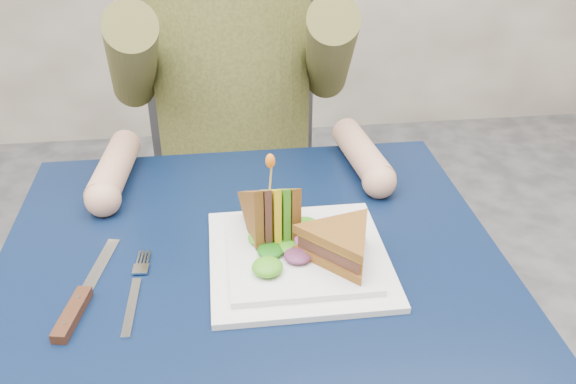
{
  "coord_description": "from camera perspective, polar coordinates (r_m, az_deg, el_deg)",
  "views": [
    {
      "loc": [
        -0.04,
        -0.7,
        1.28
      ],
      "look_at": [
        0.06,
        0.06,
        0.82
      ],
      "focal_mm": 38.0,
      "sensor_mm": 36.0,
      "label": 1
    }
  ],
  "objects": [
    {
      "name": "table",
      "position": [
        0.94,
        -3.16,
        -11.06
      ],
      "size": [
        0.75,
        0.75,
        0.73
      ],
      "color": "black",
      "rests_on": "ground"
    },
    {
      "name": "chair",
      "position": [
        1.55,
        -4.93,
        2.54
      ],
      "size": [
        0.42,
        0.4,
        0.93
      ],
      "color": "#47474C",
      "rests_on": "ground"
    },
    {
      "name": "diner",
      "position": [
        1.31,
        -5.43,
        14.68
      ],
      "size": [
        0.54,
        0.59,
        0.74
      ],
      "color": "brown",
      "rests_on": "chair"
    },
    {
      "name": "plate",
      "position": [
        0.9,
        1.03,
        -6.03
      ],
      "size": [
        0.26,
        0.26,
        0.02
      ],
      "color": "white",
      "rests_on": "table"
    },
    {
      "name": "sandwich_flat",
      "position": [
        0.87,
        4.91,
        -4.83
      ],
      "size": [
        0.19,
        0.19,
        0.05
      ],
      "color": "brown",
      "rests_on": "plate"
    },
    {
      "name": "sandwich_upright",
      "position": [
        0.91,
        -1.58,
        -2.22
      ],
      "size": [
        0.09,
        0.15,
        0.15
      ],
      "color": "brown",
      "rests_on": "plate"
    },
    {
      "name": "fork",
      "position": [
        0.87,
        -14.13,
        -9.11
      ],
      "size": [
        0.03,
        0.18,
        0.01
      ],
      "color": "silver",
      "rests_on": "table"
    },
    {
      "name": "knife",
      "position": [
        0.87,
        -19.06,
        -9.9
      ],
      "size": [
        0.06,
        0.22,
        0.02
      ],
      "color": "silver",
      "rests_on": "table"
    },
    {
      "name": "toothpick",
      "position": [
        0.87,
        -1.64,
        1.3
      ],
      "size": [
        0.01,
        0.01,
        0.06
      ],
      "primitive_type": "cylinder",
      "rotation": [
        0.14,
        0.07,
        0.0
      ],
      "color": "tan",
      "rests_on": "sandwich_upright"
    },
    {
      "name": "toothpick_frill",
      "position": [
        0.86,
        -1.67,
        2.92
      ],
      "size": [
        0.01,
        0.01,
        0.02
      ],
      "primitive_type": "ellipsoid",
      "color": "orange",
      "rests_on": "sandwich_upright"
    },
    {
      "name": "lettuce_spill",
      "position": [
        0.89,
        1.27,
        -4.55
      ],
      "size": [
        0.15,
        0.13,
        0.02
      ],
      "primitive_type": null,
      "color": "#337A14",
      "rests_on": "plate"
    },
    {
      "name": "onion_ring",
      "position": [
        0.89,
        1.96,
        -4.43
      ],
      "size": [
        0.04,
        0.04,
        0.02
      ],
      "primitive_type": "torus",
      "rotation": [
        0.44,
        0.0,
        0.0
      ],
      "color": "#9E4C7A",
      "rests_on": "plate"
    }
  ]
}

